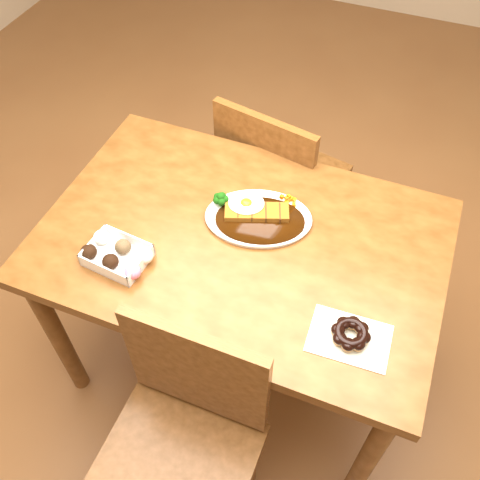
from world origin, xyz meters
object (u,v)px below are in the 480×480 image
at_px(katsu_curry_plate, 257,215).
at_px(table, 241,258).
at_px(donut_box, 117,255).
at_px(pon_de_ring, 350,334).
at_px(chair_near, 183,441).
at_px(chair_far, 277,181).

bearing_deg(katsu_curry_plate, table, -100.59).
relative_size(table, katsu_curry_plate, 3.23).
bearing_deg(donut_box, table, 34.81).
distance_m(katsu_curry_plate, pon_de_ring, 0.47).
xyz_separation_m(chair_near, katsu_curry_plate, (-0.02, 0.62, 0.29)).
relative_size(table, donut_box, 5.87).
distance_m(table, pon_de_ring, 0.45).
relative_size(chair_near, katsu_curry_plate, 2.34).
bearing_deg(donut_box, katsu_curry_plate, 42.99).
bearing_deg(chair_near, donut_box, 136.09).
bearing_deg(donut_box, chair_far, 71.83).
bearing_deg(katsu_curry_plate, pon_de_ring, -39.06).
bearing_deg(chair_near, table, 94.02).
distance_m(chair_near, katsu_curry_plate, 0.68).
relative_size(katsu_curry_plate, pon_de_ring, 1.73).
bearing_deg(chair_far, donut_box, 82.83).
xyz_separation_m(chair_far, katsu_curry_plate, (0.07, -0.45, 0.29)).
height_order(chair_far, pon_de_ring, chair_far).
xyz_separation_m(table, chair_far, (-0.06, 0.54, -0.17)).
relative_size(chair_far, pon_de_ring, 4.04).
height_order(chair_near, donut_box, chair_near).
bearing_deg(katsu_curry_plate, donut_box, -137.01).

